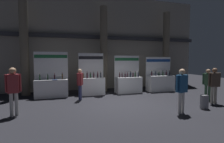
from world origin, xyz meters
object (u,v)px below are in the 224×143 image
Objects in this scene: exhibitor_booth_0 at (52,86)px; visitor_1 at (214,82)px; exhibitor_booth_2 at (128,83)px; visitor_5 at (80,82)px; exhibitor_booth_1 at (92,84)px; visitor_3 at (208,82)px; visitor_4 at (182,87)px; trash_bin at (204,102)px; visitor_2 at (13,87)px; exhibitor_booth_3 at (160,82)px.

visitor_1 is (7.38, -3.60, 0.40)m from exhibitor_booth_0.
exhibitor_booth_2 is 1.38× the size of visitor_1.
visitor_5 is at bearing -161.30° from exhibitor_booth_2.
visitor_3 is at bearing -29.13° from exhibitor_booth_1.
visitor_4 is at bearing -41.67° from exhibitor_booth_0.
exhibitor_booth_2 is at bearing 83.34° from visitor_4.
exhibitor_booth_1 is 4.24× the size of trash_bin.
exhibitor_booth_0 is 1.83m from visitor_5.
visitor_2 is (-5.67, -2.82, 0.48)m from exhibitor_booth_2.
visitor_2 reaches higher than visitor_5.
visitor_5 is at bearing -37.11° from exhibitor_booth_0.
visitor_1 reaches higher than visitor_5.
trash_bin is 0.36× the size of visitor_5.
visitor_5 reaches higher than visitor_3.
visitor_4 is (-1.37, -0.26, 0.75)m from trash_bin.
trash_bin is at bearing -143.80° from visitor_1.
exhibitor_booth_0 is 6.75m from exhibitor_booth_3.
exhibitor_booth_0 is at bearing 57.38° from visitor_2.
exhibitor_booth_2 is 2.23m from exhibitor_booth_3.
exhibitor_booth_2 is 4.58m from visitor_1.
exhibitor_booth_2 is at bearing 15.63° from visitor_2.
visitor_5 is (-0.82, -1.14, 0.33)m from exhibitor_booth_1.
visitor_1 is at bearing -91.03° from visitor_5.
visitor_4 is (-1.82, -4.27, 0.44)m from exhibitor_booth_3.
exhibitor_booth_3 is at bearing -0.97° from exhibitor_booth_0.
exhibitor_booth_0 is at bearing 164.35° from visitor_1.
visitor_1 is 1.06× the size of visitor_3.
exhibitor_booth_3 is at bearing -57.76° from visitor_5.
visitor_4 reaches higher than visitor_5.
exhibitor_booth_3 reaches higher than visitor_5.
trash_bin is at bearing -96.40° from exhibitor_booth_3.
trash_bin is 1.40m from visitor_1.
exhibitor_booth_2 reaches higher than visitor_2.
exhibitor_booth_1 is 6.31m from visitor_1.
trash_bin is 0.34× the size of visitor_1.
visitor_3 is at bearing -72.16° from exhibitor_booth_3.
exhibitor_booth_1 is 1.53× the size of visitor_5.
exhibitor_booth_0 is at bearing 74.77° from visitor_5.
visitor_1 is (5.12, -3.65, 0.40)m from exhibitor_booth_1.
exhibitor_booth_3 is at bearing 83.60° from trash_bin.
visitor_3 is (8.81, -0.10, -0.14)m from visitor_2.
visitor_3 is at bearing -84.90° from visitor_5.
visitor_2 is 1.12× the size of visitor_5.
exhibitor_booth_2 reaches higher than exhibitor_booth_3.
visitor_4 is at bearing -84.70° from exhibitor_booth_2.
trash_bin is at bearing -1.09° from visitor_4.
visitor_1 is (1.08, 0.52, 0.73)m from trash_bin.
exhibitor_booth_1 is at bearing 29.83° from visitor_2.
visitor_1 is at bearing -26.00° from exhibitor_booth_0.
exhibitor_booth_1 is at bearing 177.86° from exhibitor_booth_3.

